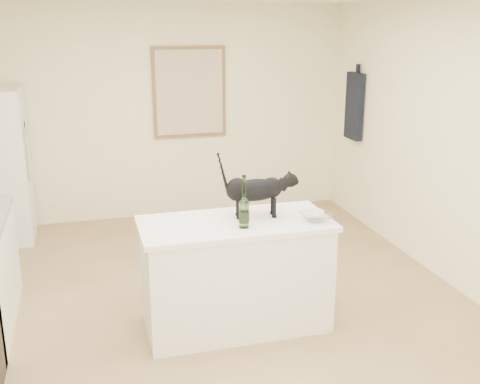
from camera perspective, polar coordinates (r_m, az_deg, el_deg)
name	(u,v)px	position (r m, az deg, el deg)	size (l,w,h in m)	color
floor	(218,314)	(5.02, -2.15, -11.99)	(5.50, 5.50, 0.00)	#A88159
wall_back	(165,113)	(7.19, -7.39, 7.72)	(4.50, 4.50, 0.00)	#F7EDBF
wall_front	(398,354)	(2.14, 15.37, -15.22)	(4.50, 4.50, 0.00)	#F7EDBF
wall_right	(464,150)	(5.49, 21.25, 3.92)	(5.50, 5.50, 0.00)	#F7EDBF
island_base	(236,276)	(4.67, -0.43, -8.35)	(1.44, 0.67, 0.86)	white
island_top	(236,224)	(4.50, -0.45, -3.16)	(1.50, 0.70, 0.04)	white
artwork_frame	(189,92)	(7.18, -5.02, 9.79)	(0.90, 0.03, 1.10)	brown
artwork_canvas	(190,93)	(7.16, -5.00, 9.78)	(0.82, 0.00, 1.02)	beige
hanging_garment	(354,106)	(7.16, 11.24, 8.32)	(0.08, 0.34, 0.80)	black
black_cat	(255,193)	(4.54, 1.48, -0.08)	(0.56, 0.17, 0.39)	black
wine_bottle	(244,205)	(4.30, 0.40, -1.27)	(0.08, 0.08, 0.36)	#2B5A24
glass_bowl	(316,217)	(4.54, 7.53, -2.47)	(0.24, 0.24, 0.06)	white
fridge_paper	(25,128)	(6.81, -20.48, 5.96)	(0.00, 0.12, 0.16)	silver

